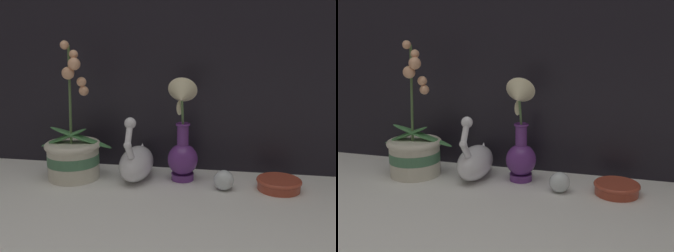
% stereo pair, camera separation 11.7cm
% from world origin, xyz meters
% --- Properties ---
extents(ground_plane, '(2.80, 2.80, 0.00)m').
position_xyz_m(ground_plane, '(0.00, 0.00, 0.00)').
color(ground_plane, silver).
extents(orchid_potted_plant, '(0.23, 0.17, 0.42)m').
position_xyz_m(orchid_potted_plant, '(-0.30, 0.10, 0.08)').
color(orchid_potted_plant, beige).
rests_on(orchid_potted_plant, ground_plane).
extents(swan_figurine, '(0.10, 0.21, 0.21)m').
position_xyz_m(swan_figurine, '(-0.10, 0.12, 0.06)').
color(swan_figurine, white).
rests_on(swan_figurine, ground_plane).
extents(blue_vase, '(0.09, 0.12, 0.32)m').
position_xyz_m(blue_vase, '(0.04, 0.13, 0.12)').
color(blue_vase, '#602D7F').
rests_on(blue_vase, ground_plane).
extents(glass_sphere, '(0.06, 0.06, 0.06)m').
position_xyz_m(glass_sphere, '(0.17, 0.07, 0.03)').
color(glass_sphere, silver).
rests_on(glass_sphere, ground_plane).
extents(amber_dish, '(0.13, 0.13, 0.03)m').
position_xyz_m(amber_dish, '(0.32, 0.10, 0.02)').
color(amber_dish, '#A8422D').
rests_on(amber_dish, ground_plane).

